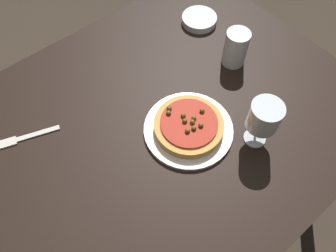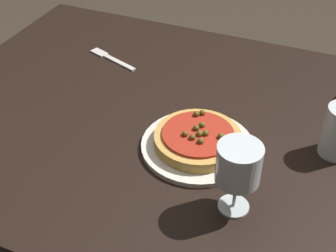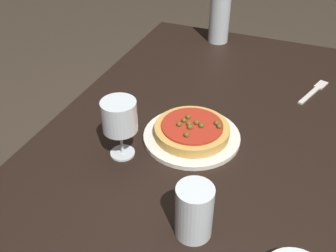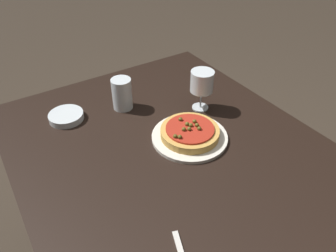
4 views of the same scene
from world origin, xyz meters
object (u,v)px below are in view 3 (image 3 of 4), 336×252
at_px(pizza, 192,130).
at_px(wine_bottle, 220,9).
at_px(dining_table, 226,152).
at_px(fork, 314,91).
at_px(dinner_plate, 192,136).
at_px(water_cup, 194,211).
at_px(wine_glass, 119,118).

distance_m(pizza, wine_bottle, 0.63).
bearing_deg(dining_table, pizza, 135.25).
bearing_deg(fork, wine_bottle, 76.42).
height_order(dinner_plate, water_cup, water_cup).
distance_m(wine_bottle, fork, 0.48).
bearing_deg(pizza, wine_bottle, 10.15).
relative_size(pizza, fork, 1.15).
bearing_deg(pizza, dining_table, -44.75).
bearing_deg(dining_table, wine_glass, 133.10).
height_order(wine_bottle, water_cup, wine_bottle).
distance_m(dinner_plate, water_cup, 0.31).
bearing_deg(pizza, fork, -36.75).
xyz_separation_m(wine_glass, fork, (0.49, -0.41, -0.11)).
height_order(water_cup, fork, water_cup).
distance_m(dining_table, dinner_plate, 0.14).
distance_m(wine_glass, water_cup, 0.29).
relative_size(dinner_plate, water_cup, 2.12).
xyz_separation_m(pizza, fork, (0.37, -0.27, -0.03)).
height_order(dining_table, pizza, pizza).
distance_m(dining_table, fork, 0.36).
distance_m(pizza, fork, 0.46).
bearing_deg(water_cup, dining_table, 3.71).
bearing_deg(dinner_plate, water_cup, -160.08).
distance_m(dining_table, pizza, 0.16).
bearing_deg(water_cup, wine_glass, 56.38).
xyz_separation_m(wine_glass, water_cup, (-0.16, -0.24, -0.05)).
bearing_deg(wine_glass, pizza, -48.19).
xyz_separation_m(dinner_plate, wine_glass, (-0.12, 0.14, 0.10)).
relative_size(wine_bottle, fork, 1.73).
bearing_deg(wine_glass, dinner_plate, -48.15).
height_order(pizza, wine_glass, wine_glass).
bearing_deg(wine_bottle, dinner_plate, -169.87).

